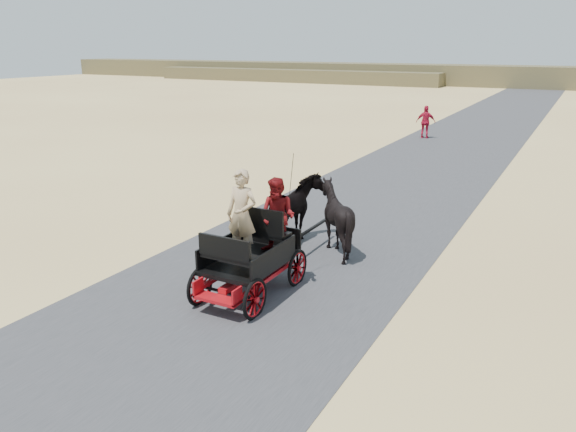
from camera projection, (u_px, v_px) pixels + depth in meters
The scene contains 10 objects.
ground at pixel (269, 275), 12.23m from camera, with size 140.00×140.00×0.00m, color tan.
road at pixel (269, 275), 12.23m from camera, with size 6.00×140.00×0.01m, color #38383A.
ridge_far at pixel (539, 77), 64.16m from camera, with size 140.00×6.00×2.40m, color brown.
ridge_near at pixel (291, 76), 74.41m from camera, with size 40.00×4.00×1.60m, color brown.
carriage at pixel (250, 277), 11.24m from camera, with size 1.30×2.40×0.72m, color black, non-canonical shape.
horse_left at pixel (295, 212), 13.88m from camera, with size 0.91×2.01×1.70m, color black.
horse_right at pixel (336, 218), 13.38m from camera, with size 1.37×1.54×1.70m, color black.
driver_man at pixel (242, 215), 11.00m from camera, with size 0.66×0.43×1.80m, color tan.
passenger_woman at pixel (278, 216), 11.27m from camera, with size 0.77×0.60×1.58m, color #660C0F.
pedestrian at pixel (426, 122), 29.71m from camera, with size 1.01×0.42×1.73m, color #AF142F.
Camera 1 is at (5.68, -9.79, 4.83)m, focal length 35.00 mm.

